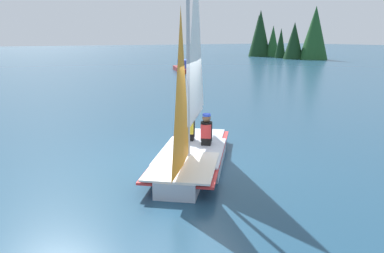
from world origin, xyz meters
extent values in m
plane|color=navy|center=(0.00, 0.00, 0.00)|extent=(260.00, 260.00, 0.00)
cube|color=#B2BCCC|center=(0.00, 0.00, 0.18)|extent=(2.85, 2.71, 0.35)
cube|color=#B2BCCC|center=(-1.36, 1.08, 0.18)|extent=(1.32, 1.29, 0.35)
cube|color=#B2BCCC|center=(1.36, -1.08, 0.18)|extent=(1.60, 1.64, 0.35)
cube|color=red|center=(0.00, 0.00, 0.29)|extent=(4.36, 3.91, 0.05)
cube|color=silver|center=(-0.96, 0.76, 0.37)|extent=(2.43, 2.33, 0.04)
cylinder|color=#B7B7BC|center=(-0.43, 0.35, 2.80)|extent=(0.08, 0.08, 4.89)
cylinder|color=#B7B7BC|center=(0.49, -0.39, 1.07)|extent=(1.88, 1.52, 0.07)
pyramid|color=white|center=(0.49, -0.39, 3.11)|extent=(1.78, 1.43, 4.03)
pyramid|color=orange|center=(-1.09, 0.87, 2.06)|extent=(1.20, 0.97, 3.22)
cube|color=black|center=(1.80, -1.43, 0.12)|extent=(0.08, 0.07, 0.25)
cube|color=black|center=(0.26, -0.57, 0.23)|extent=(0.37, 0.36, 0.45)
cylinder|color=black|center=(0.26, -0.57, 0.71)|extent=(0.42, 0.42, 0.50)
cube|color=red|center=(0.26, -0.57, 0.73)|extent=(0.43, 0.42, 0.35)
sphere|color=brown|center=(0.26, -0.57, 1.05)|extent=(0.22, 0.22, 0.22)
cylinder|color=blue|center=(0.26, -0.57, 1.14)|extent=(0.29, 0.29, 0.06)
cube|color=black|center=(0.85, -0.40, 0.23)|extent=(0.37, 0.36, 0.45)
cylinder|color=black|center=(0.85, -0.40, 0.71)|extent=(0.42, 0.42, 0.50)
cube|color=yellow|center=(0.85, -0.40, 0.73)|extent=(0.43, 0.42, 0.35)
sphere|color=tan|center=(0.85, -0.40, 1.05)|extent=(0.22, 0.22, 0.22)
cylinder|color=white|center=(0.85, -0.40, 1.14)|extent=(0.29, 0.29, 0.06)
cube|color=maroon|center=(22.55, -12.13, 0.18)|extent=(5.42, 3.37, 0.36)
cube|color=blue|center=(22.19, -12.00, 0.71)|extent=(2.16, 1.92, 0.70)
cube|color=black|center=(25.08, -13.04, 0.22)|extent=(0.31, 0.31, 0.43)
cone|color=#1E4C23|center=(30.04, -36.46, 3.59)|extent=(3.90, 3.90, 7.17)
cone|color=#143319|center=(32.02, -34.64, 2.54)|extent=(2.79, 2.79, 5.08)
cone|color=#143319|center=(34.99, -34.92, 2.16)|extent=(1.67, 1.67, 4.31)
cone|color=#1E4C23|center=(38.57, -36.55, 2.40)|extent=(2.18, 2.18, 4.81)
cone|color=#143319|center=(40.23, -35.30, 3.59)|extent=(3.52, 3.52, 7.19)
cone|color=#143319|center=(42.55, -36.85, 3.31)|extent=(3.05, 3.05, 6.62)
camera|label=1|loc=(-7.68, 4.36, 3.08)|focal=35.00mm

